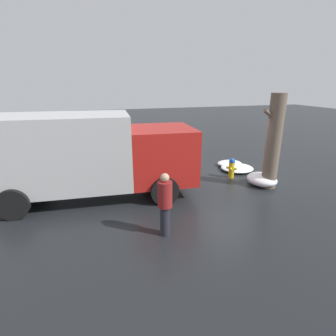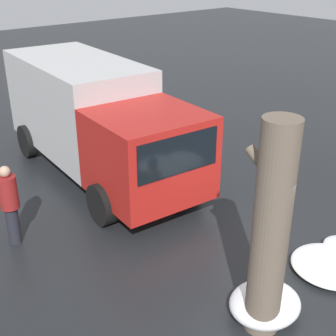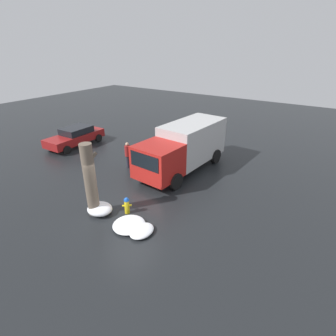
# 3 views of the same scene
# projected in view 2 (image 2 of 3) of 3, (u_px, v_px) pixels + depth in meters

# --- Properties ---
(ground_plane) EXTENTS (60.00, 60.00, 0.00)m
(ground_plane) POSITION_uv_depth(u_px,v_px,m) (271.00, 268.00, 8.49)
(ground_plane) COLOR black
(fire_hydrant) EXTENTS (0.37, 0.37, 0.81)m
(fire_hydrant) POSITION_uv_depth(u_px,v_px,m) (273.00, 249.00, 8.31)
(fire_hydrant) COLOR yellow
(fire_hydrant) RESTS_ON ground_plane
(tree_trunk) EXTENTS (0.80, 0.53, 3.36)m
(tree_trunk) POSITION_uv_depth(u_px,v_px,m) (270.00, 232.00, 6.48)
(tree_trunk) COLOR #6B5B4C
(tree_trunk) RESTS_ON ground_plane
(delivery_truck) EXTENTS (6.80, 2.88, 2.76)m
(delivery_truck) POSITION_uv_depth(u_px,v_px,m) (95.00, 117.00, 11.53)
(delivery_truck) COLOR red
(delivery_truck) RESTS_ON ground_plane
(pedestrian) EXTENTS (0.36, 0.36, 1.65)m
(pedestrian) POSITION_uv_depth(u_px,v_px,m) (10.00, 202.00, 8.87)
(pedestrian) COLOR #23232D
(pedestrian) RESTS_ON ground_plane
(snow_pile_curbside) EXTENTS (1.05, 1.19, 0.44)m
(snow_pile_curbside) POSITION_uv_depth(u_px,v_px,m) (265.00, 303.00, 7.32)
(snow_pile_curbside) COLOR white
(snow_pile_curbside) RESTS_ON ground_plane
(snow_pile_by_tree) EXTENTS (1.41, 1.37, 0.22)m
(snow_pile_by_tree) POSITION_uv_depth(u_px,v_px,m) (330.00, 266.00, 8.37)
(snow_pile_by_tree) COLOR white
(snow_pile_by_tree) RESTS_ON ground_plane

